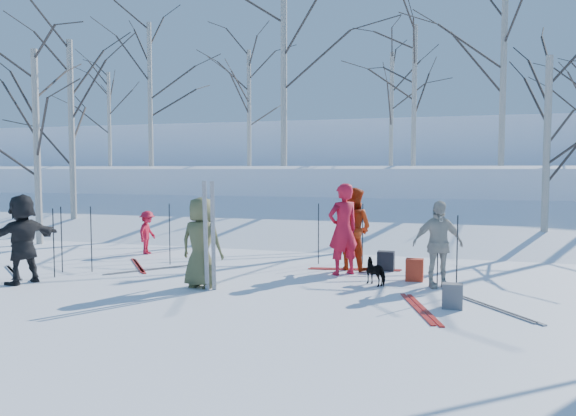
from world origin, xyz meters
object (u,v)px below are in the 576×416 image
(skier_red_north, at_px, (343,229))
(backpack_grey, at_px, (452,296))
(backpack_dark, at_px, (386,261))
(dog, at_px, (377,271))
(skier_cream_east, at_px, (438,244))
(skier_red_seated, at_px, (147,232))
(backpack_red, at_px, (415,270))
(skier_redor_behind, at_px, (353,229))
(skier_olive_center, at_px, (201,242))
(skier_grey_west, at_px, (22,239))

(skier_red_north, relative_size, backpack_grey, 4.77)
(skier_red_north, xyz_separation_m, backpack_dark, (0.77, 0.69, -0.71))
(skier_red_north, xyz_separation_m, dog, (0.79, -0.80, -0.66))
(skier_cream_east, bearing_deg, skier_red_seated, 142.87)
(backpack_red, bearing_deg, backpack_grey, -70.13)
(skier_redor_behind, height_order, backpack_grey, skier_redor_behind)
(skier_redor_behind, xyz_separation_m, backpack_red, (1.32, -0.84, -0.65))
(skier_red_north, bearing_deg, skier_redor_behind, -142.06)
(skier_cream_east, distance_m, backpack_grey, 1.64)
(skier_red_north, xyz_separation_m, backpack_red, (1.42, -0.24, -0.70))
(skier_red_seated, height_order, dog, skier_red_seated)
(skier_red_north, relative_size, backpack_dark, 4.54)
(skier_redor_behind, bearing_deg, backpack_dark, -150.76)
(skier_red_seated, relative_size, backpack_dark, 2.67)
(skier_redor_behind, bearing_deg, backpack_grey, 147.85)
(skier_redor_behind, distance_m, backpack_grey, 3.53)
(skier_olive_center, bearing_deg, skier_red_north, -135.52)
(backpack_red, height_order, backpack_dark, backpack_red)
(skier_red_seated, height_order, skier_grey_west, skier_grey_west)
(skier_cream_east, bearing_deg, backpack_red, 111.63)
(skier_olive_center, distance_m, backpack_dark, 3.97)
(skier_red_north, relative_size, skier_redor_behind, 1.06)
(skier_red_north, bearing_deg, dog, 91.54)
(skier_red_seated, distance_m, backpack_dark, 5.96)
(skier_redor_behind, bearing_deg, skier_red_north, 102.93)
(skier_red_north, height_order, skier_cream_east, skier_red_north)
(skier_redor_behind, distance_m, skier_red_seated, 5.30)
(backpack_red, xyz_separation_m, backpack_grey, (0.71, -1.97, -0.02))
(skier_grey_west, bearing_deg, skier_redor_behind, 138.43)
(skier_olive_center, distance_m, skier_redor_behind, 3.39)
(skier_red_north, bearing_deg, skier_grey_west, -17.73)
(skier_red_seated, height_order, skier_cream_east, skier_cream_east)
(dog, relative_size, backpack_dark, 1.45)
(skier_red_seated, xyz_separation_m, backpack_red, (6.57, -1.48, -0.32))
(skier_redor_behind, xyz_separation_m, skier_red_seated, (-5.25, 0.64, -0.32))
(skier_red_seated, bearing_deg, skier_cream_east, -110.90)
(backpack_grey, height_order, backpack_dark, backpack_dark)
(backpack_red, bearing_deg, skier_cream_east, -46.67)
(backpack_dark, bearing_deg, skier_cream_east, -51.97)
(backpack_red, bearing_deg, skier_redor_behind, 147.60)
(skier_red_seated, distance_m, dog, 6.29)
(dog, xyz_separation_m, backpack_dark, (-0.02, 1.49, -0.04))
(skier_olive_center, distance_m, skier_grey_west, 3.35)
(skier_red_seated, distance_m, backpack_grey, 8.06)
(skier_olive_center, xyz_separation_m, skier_cream_east, (4.00, 1.24, -0.03))
(skier_red_north, distance_m, skier_cream_east, 1.98)
(skier_grey_west, bearing_deg, backpack_dark, 136.31)
(skier_red_north, bearing_deg, backpack_grey, 90.92)
(skier_red_seated, bearing_deg, backpack_red, -108.15)
(skier_olive_center, distance_m, dog, 3.20)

